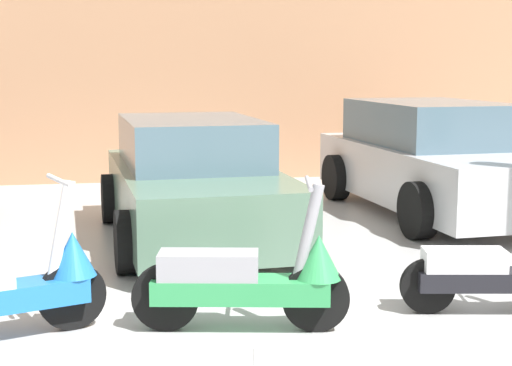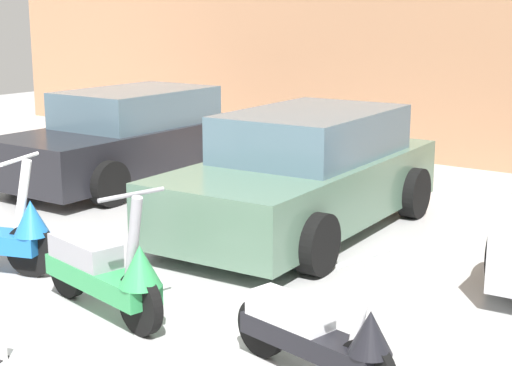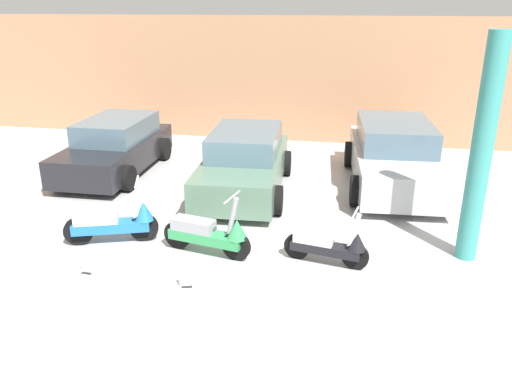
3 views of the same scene
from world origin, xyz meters
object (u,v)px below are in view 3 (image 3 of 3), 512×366
Objects in this scene: scooter_front_center at (330,245)px; car_rear_left at (116,147)px; support_column_side at (481,152)px; car_rear_center at (244,163)px; placard_near_left_scooter at (87,266)px; car_rear_right at (394,156)px; scooter_front_right at (210,233)px; placard_near_right_scooter at (187,279)px; scooter_front_left at (115,221)px.

car_rear_left is at bearing 156.23° from scooter_front_center.
car_rear_center is at bearing 150.77° from support_column_side.
scooter_front_center is 5.21× the size of placard_near_left_scooter.
car_rear_center is 4.93m from support_column_side.
car_rear_right is 16.46× the size of placard_near_left_scooter.
scooter_front_right reaches higher than placard_near_right_scooter.
scooter_front_left is 3.36m from car_rear_center.
car_rear_right is (6.56, 0.29, 0.06)m from car_rear_left.
scooter_front_left is 0.36× the size of car_rear_right.
car_rear_center is at bearing 41.64° from scooter_front_left.
placard_near_left_scooter and placard_near_right_scooter have the same top height.
car_rear_left reaches higher than scooter_front_left.
scooter_front_center is 0.34× the size of car_rear_center.
placard_near_left_scooter is (0.02, -1.05, -0.28)m from scooter_front_left.
scooter_front_center is 3.76m from placard_near_left_scooter.
placard_near_left_scooter is at bearing -25.46° from car_rear_center.
support_column_side is at bearing 12.57° from car_rear_right.
scooter_front_left is 1.08m from placard_near_left_scooter.
car_rear_left reaches higher than placard_near_right_scooter.
car_rear_left is (-1.70, 3.60, 0.22)m from scooter_front_left.
support_column_side reaches higher than scooter_front_right.
car_rear_right is at bearing 19.57° from scooter_front_left.
support_column_side is at bearing 22.32° from placard_near_right_scooter.
support_column_side is at bearing -13.35° from scooter_front_left.
scooter_front_right is 5.96× the size of placard_near_left_scooter.
scooter_front_left is at bearing -174.27° from support_column_side.
car_rear_right is at bearing 106.27° from support_column_side.
scooter_front_center is at bearing -163.02° from support_column_side.
car_rear_center is (-2.01, 3.00, 0.29)m from scooter_front_center.
placard_near_right_scooter is (-0.07, -1.01, -0.27)m from scooter_front_right.
support_column_side reaches higher than car_rear_left.
scooter_front_left is 1.13× the size of scooter_front_center.
scooter_front_center is at bearing -20.68° from car_rear_right.
car_rear_left is 0.89× the size of car_rear_right.
placard_near_right_scooter is at bearing -82.60° from scooter_front_right.
car_rear_left is at bearing 110.25° from placard_near_left_scooter.
scooter_front_right is 1.05m from placard_near_right_scooter.
scooter_front_right is at bearing -170.25° from support_column_side.
support_column_side is (4.18, -2.34, 1.15)m from car_rear_center.
placard_near_right_scooter is at bearing -3.22° from car_rear_center.
car_rear_center is at bearing 134.52° from scooter_front_center.
support_column_side reaches higher than scooter_front_left.
scooter_front_right is at bearing 41.52° from car_rear_left.
scooter_front_right is at bearing 28.64° from placard_near_left_scooter.
placard_near_right_scooter is (-2.01, -1.05, -0.22)m from scooter_front_center.
scooter_front_right is 3.06m from car_rear_center.
car_rear_right reaches higher than scooter_front_right.
car_rear_left is at bearing 144.02° from scooter_front_right.
car_rear_right is 16.46× the size of placard_near_right_scooter.
scooter_front_right is at bearing -41.83° from car_rear_right.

